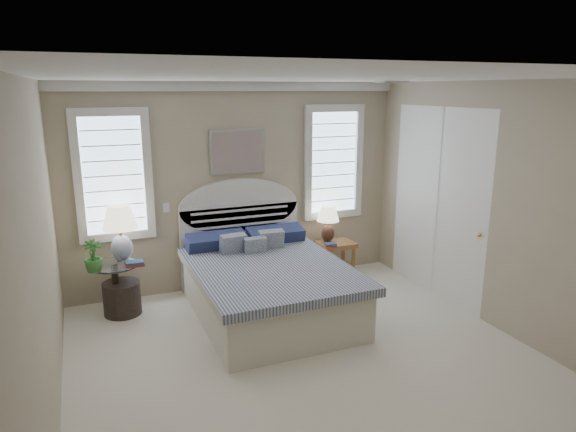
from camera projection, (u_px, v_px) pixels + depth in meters
The scene contains 21 objects.
floor at pixel (318, 371), 4.87m from camera, with size 4.50×5.00×0.01m, color beige.
ceiling at pixel (323, 78), 4.22m from camera, with size 4.50×5.00×0.01m, color white.
wall_back at pixel (238, 187), 6.79m from camera, with size 4.50×0.02×2.70m, color tan.
wall_left at pixel (40, 268), 3.71m from camera, with size 0.02×5.00×2.70m, color tan.
wall_right at pixel (513, 212), 5.37m from camera, with size 0.02×5.00×2.70m, color tan.
crown_molding at pixel (236, 86), 6.44m from camera, with size 4.50×0.08×0.12m, color silver.
hvac_vent at pixel (392, 82), 5.38m from camera, with size 0.30×0.20×0.02m, color #B2B2B2.
switch_plate at pixel (166, 208), 6.47m from camera, with size 0.08×0.01×0.12m, color silver.
window_left at pixel (113, 175), 6.14m from camera, with size 0.90×0.06×1.60m, color silver.
window_right at pixel (333, 162), 7.23m from camera, with size 0.90×0.06×1.60m, color silver.
painting at pixel (238, 151), 6.64m from camera, with size 0.74×0.04×0.58m, color silver.
closet_door at pixel (437, 203), 6.48m from camera, with size 0.02×1.80×2.40m, color white.
bed at pixel (265, 282), 6.09m from camera, with size 1.72×2.28×1.47m.
side_table_left at pixel (116, 284), 6.01m from camera, with size 0.56×0.56×0.63m.
nightstand_right at pixel (336, 252), 7.19m from camera, with size 0.50×0.40×0.53m.
floor_pot at pixel (122, 298), 6.08m from camera, with size 0.43×0.43×0.39m, color black.
lamp_left at pixel (120, 227), 6.00m from camera, with size 0.52×0.52×0.67m.
lamp_right at pixel (328, 220), 7.13m from camera, with size 0.33×0.33×0.51m.
potted_plant at pixel (93, 256), 5.67m from camera, with size 0.20×0.20×0.36m, color #356528.
books_left at pixel (135, 264), 5.89m from camera, with size 0.21×0.16×0.06m.
books_right at pixel (331, 245), 6.96m from camera, with size 0.19×0.16×0.04m.
Camera 1 is at (-1.92, -3.93, 2.61)m, focal length 32.00 mm.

